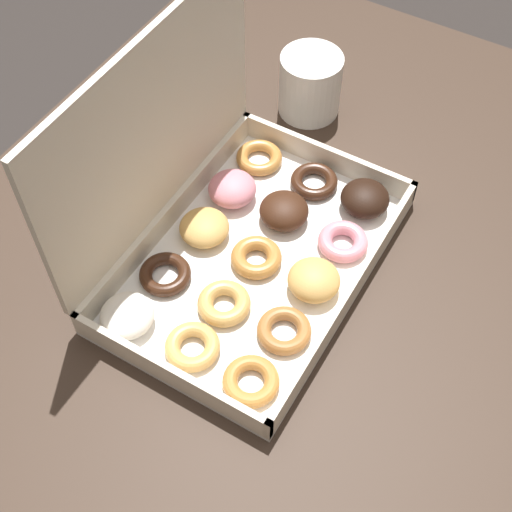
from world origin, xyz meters
name	(u,v)px	position (x,y,z in m)	size (l,w,h in m)	color
ground_plane	(285,448)	(0.00, 0.00, 0.00)	(8.00, 8.00, 0.00)	#2D2826
dining_table	(299,287)	(0.00, 0.00, 0.62)	(1.04, 0.89, 0.72)	#38281E
donut_box	(235,226)	(-0.05, 0.07, 0.77)	(0.39, 0.27, 0.29)	white
coffee_mug	(310,83)	(0.23, 0.11, 0.77)	(0.09, 0.09, 0.09)	white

